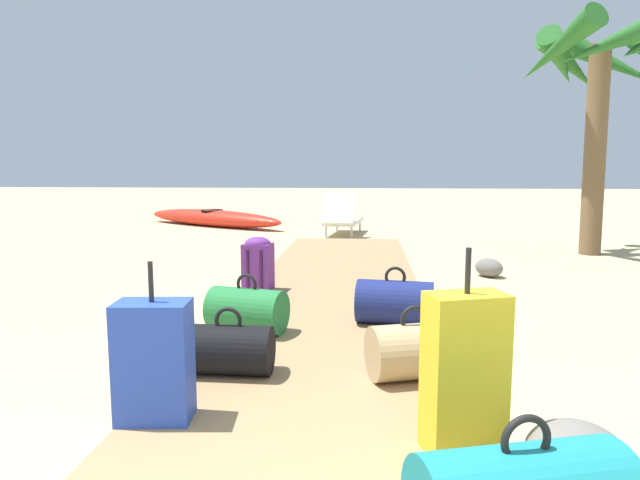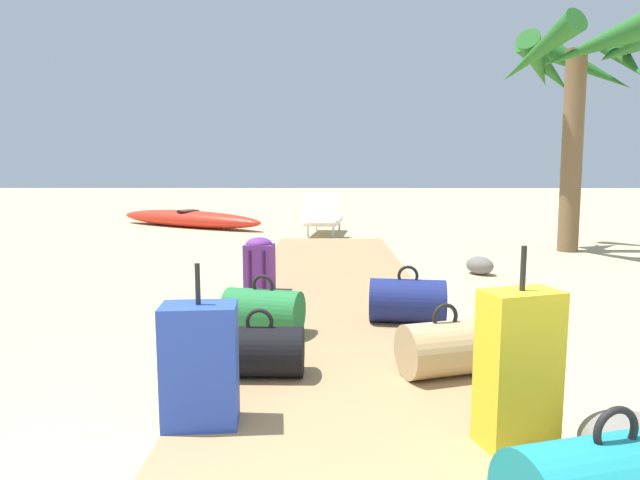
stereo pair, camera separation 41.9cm
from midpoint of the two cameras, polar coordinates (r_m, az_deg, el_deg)
ground_plane at (r=4.52m, az=-0.74°, el=-9.05°), size 60.00×60.00×0.00m
boardwalk at (r=5.32m, az=-0.55°, el=-6.06°), size 1.72×8.37×0.08m
suitcase_blue at (r=2.75m, az=-16.72°, el=-12.33°), size 0.37×0.25×0.78m
duffel_bag_tan at (r=3.31m, az=9.17°, el=-11.05°), size 0.57×0.45×0.43m
backpack_purple at (r=5.45m, az=-8.50°, el=-2.38°), size 0.30×0.28×0.53m
suitcase_yellow at (r=2.53m, az=15.35°, el=-12.73°), size 0.37×0.28×0.88m
duffel_bag_green at (r=4.11m, az=-8.84°, el=-7.31°), size 0.62×0.46×0.44m
duffel_bag_navy at (r=4.36m, az=6.33°, el=-6.29°), size 0.63×0.42×0.45m
duffel_bag_black at (r=3.31m, az=-9.94°, el=-11.30°), size 0.51×0.30×0.40m
palm_tree_far_right at (r=9.32m, az=23.79°, el=15.26°), size 2.31×2.27×3.43m
lounge_chair at (r=10.54m, az=-0.79°, el=2.30°), size 0.78×1.58×0.81m
kayak at (r=12.34m, az=-14.44°, el=2.15°), size 3.71×2.54×0.37m
rock_right_near at (r=2.66m, az=25.42°, el=-18.92°), size 0.41×0.44×0.28m
rock_right_far at (r=6.89m, az=14.57°, el=-2.58°), size 0.42×0.44×0.22m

